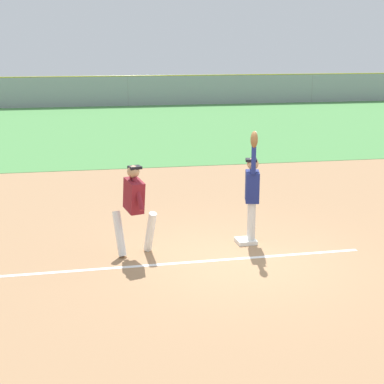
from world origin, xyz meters
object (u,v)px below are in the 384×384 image
(fielder, at_px, (252,188))
(runner, at_px, (134,203))
(baseball, at_px, (255,133))
(parked_car_blue, at_px, (185,89))
(parked_car_silver, at_px, (2,92))
(first_base, at_px, (246,241))
(parked_car_tan, at_px, (102,90))

(fielder, xyz_separation_m, runner, (-2.35, -0.26, -0.12))
(runner, bearing_deg, baseball, -6.43)
(runner, relative_size, baseball, 23.24)
(runner, relative_size, parked_car_blue, 0.39)
(fielder, xyz_separation_m, parked_car_silver, (-8.33, 29.21, -0.45))
(first_base, xyz_separation_m, parked_car_blue, (3.95, 29.90, 0.63))
(baseball, height_order, parked_car_silver, baseball)
(runner, bearing_deg, fielder, -10.52)
(baseball, bearing_deg, runner, -169.67)
(baseball, height_order, parked_car_tan, baseball)
(first_base, distance_m, runner, 2.44)
(runner, bearing_deg, first_base, -10.95)
(baseball, distance_m, parked_car_blue, 29.96)
(fielder, bearing_deg, first_base, 27.79)
(first_base, height_order, runner, runner)
(first_base, bearing_deg, runner, -174.19)
(parked_car_blue, bearing_deg, baseball, -97.63)
(first_base, relative_size, runner, 0.22)
(parked_car_blue, bearing_deg, first_base, -97.94)
(first_base, bearing_deg, parked_car_tan, 93.47)
(baseball, xyz_separation_m, parked_car_blue, (3.75, 29.69, -1.51))
(fielder, distance_m, parked_car_tan, 29.72)
(fielder, height_order, baseball, fielder)
(fielder, xyz_separation_m, parked_car_tan, (-1.91, 29.65, -0.45))
(runner, height_order, baseball, baseball)
(runner, xyz_separation_m, parked_car_silver, (-5.98, 29.46, -0.32))
(fielder, relative_size, parked_car_blue, 0.52)
(runner, height_order, parked_car_silver, runner)
(runner, bearing_deg, parked_car_blue, 61.64)
(parked_car_tan, height_order, parked_car_blue, same)
(first_base, height_order, parked_car_silver, parked_car_silver)
(runner, bearing_deg, parked_car_tan, 72.40)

